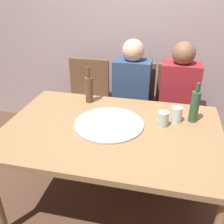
# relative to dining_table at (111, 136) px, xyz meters

# --- Properties ---
(ground_plane) EXTENTS (8.00, 8.00, 0.00)m
(ground_plane) POSITION_rel_dining_table_xyz_m (0.00, 0.00, -0.65)
(ground_plane) COLOR #513828
(back_wall) EXTENTS (6.00, 0.10, 2.60)m
(back_wall) POSITION_rel_dining_table_xyz_m (0.00, 1.28, 0.65)
(back_wall) COLOR #B29EA3
(back_wall) RESTS_ON ground_plane
(dining_table) EXTENTS (1.53, 1.02, 0.72)m
(dining_table) POSITION_rel_dining_table_xyz_m (0.00, 0.00, 0.00)
(dining_table) COLOR #99754C
(dining_table) RESTS_ON ground_plane
(pizza_tray) EXTENTS (0.50, 0.50, 0.01)m
(pizza_tray) POSITION_rel_dining_table_xyz_m (-0.03, 0.05, 0.08)
(pizza_tray) COLOR #ADADB2
(pizza_tray) RESTS_ON dining_table
(wine_bottle) EXTENTS (0.06, 0.06, 0.30)m
(wine_bottle) POSITION_rel_dining_table_xyz_m (0.56, 0.23, 0.19)
(wine_bottle) COLOR #2D5133
(wine_bottle) RESTS_ON dining_table
(beer_bottle) EXTENTS (0.07, 0.07, 0.31)m
(beer_bottle) POSITION_rel_dining_table_xyz_m (-0.28, 0.38, 0.19)
(beer_bottle) COLOR brown
(beer_bottle) RESTS_ON dining_table
(tumbler_near) EXTENTS (0.08, 0.08, 0.12)m
(tumbler_near) POSITION_rel_dining_table_xyz_m (0.44, 0.20, 0.13)
(tumbler_near) COLOR silver
(tumbler_near) RESTS_ON dining_table
(tumbler_far) EXTENTS (0.08, 0.08, 0.11)m
(tumbler_far) POSITION_rel_dining_table_xyz_m (0.35, 0.12, 0.12)
(tumbler_far) COLOR #B7C6BC
(tumbler_far) RESTS_ON dining_table
(chair_left) EXTENTS (0.44, 0.44, 0.90)m
(chair_left) POSITION_rel_dining_table_xyz_m (-0.49, 0.91, -0.14)
(chair_left) COLOR brown
(chair_left) RESTS_ON ground_plane
(chair_middle) EXTENTS (0.44, 0.44, 0.90)m
(chair_middle) POSITION_rel_dining_table_xyz_m (0.01, 0.91, -0.14)
(chair_middle) COLOR brown
(chair_middle) RESTS_ON ground_plane
(chair_right) EXTENTS (0.44, 0.44, 0.90)m
(chair_right) POSITION_rel_dining_table_xyz_m (0.47, 0.91, -0.14)
(chair_right) COLOR brown
(chair_right) RESTS_ON ground_plane
(guest_in_sweater) EXTENTS (0.36, 0.56, 1.17)m
(guest_in_sweater) POSITION_rel_dining_table_xyz_m (0.01, 0.76, -0.01)
(guest_in_sweater) COLOR navy
(guest_in_sweater) RESTS_ON ground_plane
(guest_in_beanie) EXTENTS (0.36, 0.56, 1.17)m
(guest_in_beanie) POSITION_rel_dining_table_xyz_m (0.47, 0.76, -0.01)
(guest_in_beanie) COLOR maroon
(guest_in_beanie) RESTS_ON ground_plane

